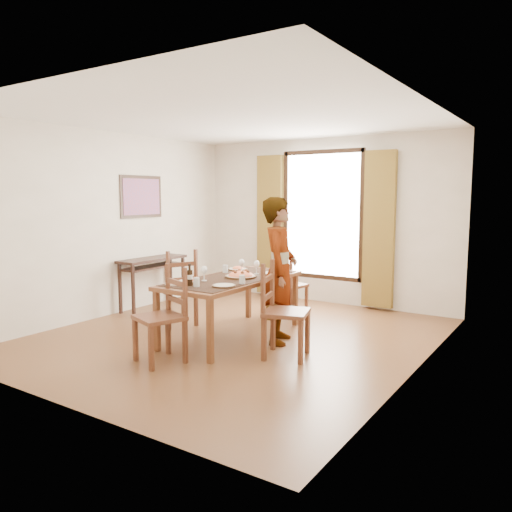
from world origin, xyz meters
The scene contains 22 objects.
ground centered at (0.00, 0.00, 0.00)m, with size 5.00×5.00×0.00m, color #523119.
room_shell centered at (0.00, 0.13, 1.54)m, with size 4.60×5.10×2.74m.
console_table centered at (-2.03, 0.60, 0.68)m, with size 0.38×1.20×0.80m.
dining_table centered at (-0.03, -0.03, 0.69)m, with size 0.90×1.99×0.76m.
chair_west centered at (-0.98, 0.00, 0.49)m, with size 0.61×0.61×1.06m.
chair_north centered at (-0.01, 1.36, 0.44)m, with size 0.49×0.49×0.94m.
chair_south centered at (-0.11, -1.19, 0.48)m, with size 0.58×0.58×1.03m.
chair_east centered at (0.89, -0.35, 0.49)m, with size 0.59×0.59×1.06m.
man centered at (0.57, 0.12, 0.88)m, with size 0.63×0.75×1.76m, color gray.
plate_sw centered at (-0.28, -0.56, 0.78)m, with size 0.27×0.27×0.05m, color silver, non-canonical shape.
plate_se centered at (0.24, -0.56, 0.78)m, with size 0.27×0.27×0.05m, color silver, non-canonical shape.
plate_nw centered at (-0.35, 0.54, 0.78)m, with size 0.27×0.27×0.05m, color silver, non-canonical shape.
plate_ne centered at (0.23, 0.49, 0.78)m, with size 0.27×0.27×0.05m, color silver, non-canonical shape.
pasta_platter centered at (0.05, 0.04, 0.81)m, with size 0.40×0.40×0.10m, color red, non-canonical shape.
caprese_plate centered at (-0.33, -0.77, 0.78)m, with size 0.20×0.20×0.04m, color silver, non-canonical shape.
wine_glass_a centered at (-0.18, -0.39, 0.85)m, with size 0.08×0.08×0.18m, color white, non-canonical shape.
wine_glass_b centered at (0.08, 0.36, 0.85)m, with size 0.08×0.08×0.18m, color white, non-canonical shape.
wine_glass_c centered at (-0.17, 0.38, 0.85)m, with size 0.08×0.08×0.18m, color white, non-canonical shape.
tumbler_a centered at (0.31, -0.30, 0.81)m, with size 0.07×0.07×0.10m, color silver.
tumbler_b centered at (-0.36, 0.27, 0.81)m, with size 0.07×0.07×0.10m, color silver.
tumbler_c centered at (-0.02, -0.73, 0.81)m, with size 0.07×0.07×0.10m, color silver.
wine_bottle centered at (-0.12, -0.72, 0.88)m, with size 0.07×0.07×0.25m, color black, non-canonical shape.
Camera 1 is at (3.57, -5.00, 1.79)m, focal length 35.00 mm.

